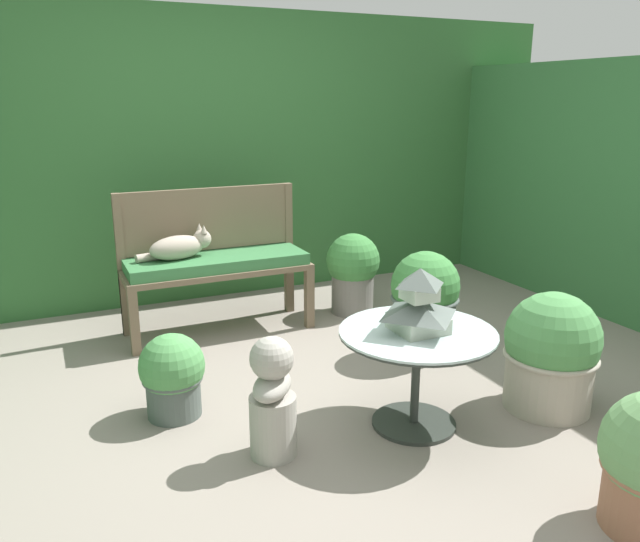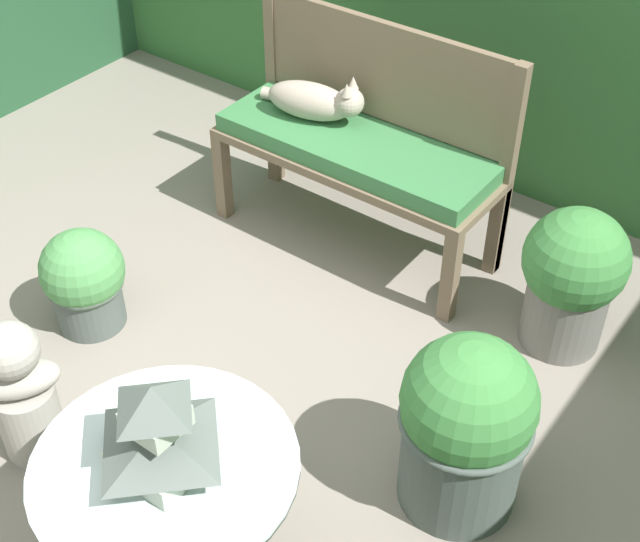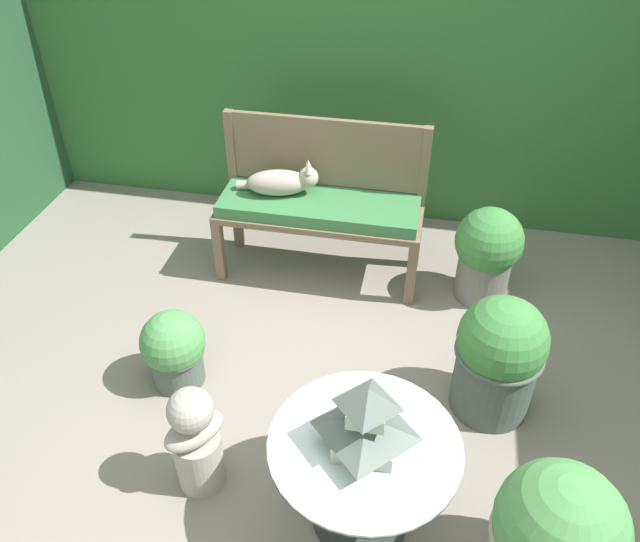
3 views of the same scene
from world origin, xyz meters
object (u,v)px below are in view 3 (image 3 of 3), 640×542
object	(u,v)px
pagoda_birdhouse	(366,421)
potted_plant_hedge_corner	(174,349)
patio_table	(364,460)
garden_bust	(196,440)
garden_bench	(319,212)
cat	(282,182)
potted_plant_table_far	(555,538)
potted_plant_bench_left	(487,252)
potted_plant_table_near	(498,357)

from	to	relation	value
pagoda_birdhouse	potted_plant_hedge_corner	world-z (taller)	pagoda_birdhouse
patio_table	garden_bust	bearing A→B (deg)	176.83
garden_bust	garden_bench	bearing A→B (deg)	30.17
garden_bust	potted_plant_hedge_corner	world-z (taller)	garden_bust
cat	potted_plant_hedge_corner	world-z (taller)	cat
potted_plant_table_far	potted_plant_hedge_corner	xyz separation A→B (m)	(-1.86, 0.75, -0.09)
cat	potted_plant_table_far	distance (m)	2.47
garden_bust	potted_plant_bench_left	distance (m)	2.09
garden_bench	potted_plant_table_near	size ratio (longest dim) A/B	1.89
patio_table	potted_plant_hedge_corner	xyz separation A→B (m)	(-1.10, 0.62, -0.18)
cat	potted_plant_table_near	distance (m)	1.70
potted_plant_table_near	garden_bench	bearing A→B (deg)	139.12
garden_bust	potted_plant_table_near	world-z (taller)	potted_plant_table_near
patio_table	potted_plant_table_far	size ratio (longest dim) A/B	1.21
patio_table	pagoda_birdhouse	size ratio (longest dim) A/B	2.44
potted_plant_bench_left	patio_table	bearing A→B (deg)	-107.12
garden_bench	garden_bust	xyz separation A→B (m)	(-0.22, -1.69, -0.18)
potted_plant_table_near	garden_bust	bearing A→B (deg)	-151.00
cat	pagoda_birdhouse	size ratio (longest dim) A/B	1.66
cat	potted_plant_hedge_corner	distance (m)	1.26
potted_plant_table_far	potted_plant_table_near	size ratio (longest dim) A/B	0.94
patio_table	potted_plant_table_near	size ratio (longest dim) A/B	1.14
potted_plant_hedge_corner	patio_table	bearing A→B (deg)	-29.34
cat	potted_plant_table_near	xyz separation A→B (m)	(1.35, -0.99, -0.29)
patio_table	pagoda_birdhouse	world-z (taller)	pagoda_birdhouse
potted_plant_hedge_corner	garden_bust	bearing A→B (deg)	-59.11
garden_bench	potted_plant_bench_left	size ratio (longest dim) A/B	2.07
patio_table	pagoda_birdhouse	distance (m)	0.25
garden_bust	potted_plant_table_near	bearing A→B (deg)	-23.52
patio_table	potted_plant_hedge_corner	bearing A→B (deg)	150.66
pagoda_birdhouse	garden_bench	bearing A→B (deg)	107.28
cat	potted_plant_table_far	bearing A→B (deg)	-63.50
cat	patio_table	world-z (taller)	cat
potted_plant_bench_left	potted_plant_table_near	size ratio (longest dim) A/B	0.91
cat	potted_plant_table_far	size ratio (longest dim) A/B	0.82
patio_table	potted_plant_bench_left	bearing A→B (deg)	72.88
pagoda_birdhouse	potted_plant_bench_left	xyz separation A→B (m)	(0.52, 1.70, -0.32)
patio_table	potted_plant_hedge_corner	world-z (taller)	patio_table
potted_plant_table_far	potted_plant_table_near	bearing A→B (deg)	102.18
potted_plant_table_far	patio_table	bearing A→B (deg)	169.92
potted_plant_hedge_corner	potted_plant_bench_left	xyz separation A→B (m)	(1.62, 1.08, 0.11)
patio_table	potted_plant_table_near	world-z (taller)	potted_plant_table_near
patio_table	potted_plant_table_near	xyz separation A→B (m)	(0.57, 0.77, -0.06)
garden_bench	patio_table	xyz separation A→B (m)	(0.54, -1.73, -0.06)
potted_plant_table_far	potted_plant_table_near	world-z (taller)	potted_plant_table_near
garden_bust	potted_plant_table_far	size ratio (longest dim) A/B	0.91
cat	garden_bust	distance (m)	1.76
potted_plant_table_far	garden_bust	bearing A→B (deg)	173.34
garden_bust	potted_plant_hedge_corner	bearing A→B (deg)	68.38
patio_table	potted_plant_hedge_corner	size ratio (longest dim) A/B	1.73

